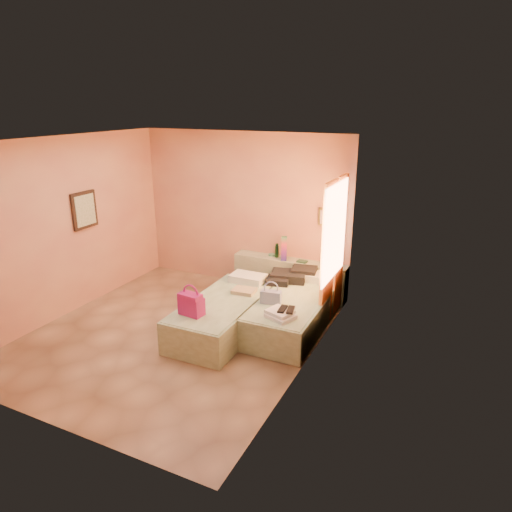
{
  "coord_description": "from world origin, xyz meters",
  "views": [
    {
      "loc": [
        3.66,
        -4.96,
        3.28
      ],
      "look_at": [
        0.91,
        0.85,
        1.09
      ],
      "focal_mm": 32.0,
      "sensor_mm": 36.0,
      "label": 1
    }
  ],
  "objects": [
    {
      "name": "magenta_handbag",
      "position": [
        0.43,
        -0.21,
        0.66
      ],
      "size": [
        0.36,
        0.23,
        0.32
      ],
      "primitive_type": "cube",
      "rotation": [
        0.0,
        0.0,
        -0.11
      ],
      "color": "#AC156A",
      "rests_on": "bed_left"
    },
    {
      "name": "blue_handbag",
      "position": [
        1.27,
        0.6,
        0.6
      ],
      "size": [
        0.31,
        0.17,
        0.19
      ],
      "primitive_type": "cube",
      "rotation": [
        0.0,
        0.0,
        0.15
      ],
      "color": "#3B488E",
      "rests_on": "bed_right"
    },
    {
      "name": "khaki_garment",
      "position": [
        0.75,
        0.77,
        0.53
      ],
      "size": [
        0.36,
        0.3,
        0.06
      ],
      "primitive_type": "cube",
      "rotation": [
        0.0,
        0.0,
        0.09
      ],
      "color": "tan",
      "rests_on": "bed_left"
    },
    {
      "name": "headboard_ledge",
      "position": [
        0.98,
        2.1,
        0.33
      ],
      "size": [
        2.05,
        0.3,
        0.65
      ],
      "primitive_type": "cube",
      "color": "#ACB796",
      "rests_on": "ground"
    },
    {
      "name": "water_bottle",
      "position": [
        0.71,
        2.13,
        0.77
      ],
      "size": [
        0.08,
        0.08,
        0.24
      ],
      "primitive_type": "cylinder",
      "rotation": [
        0.0,
        0.0,
        -0.26
      ],
      "color": "#153A1B",
      "rests_on": "headboard_ledge"
    },
    {
      "name": "bed_left",
      "position": [
        0.6,
        0.4,
        0.25
      ],
      "size": [
        0.93,
        2.01,
        0.5
      ],
      "primitive_type": "cube",
      "rotation": [
        0.0,
        0.0,
        0.01
      ],
      "color": "#B3D1A8",
      "rests_on": "ground"
    },
    {
      "name": "small_dish",
      "position": [
        0.61,
        2.16,
        0.67
      ],
      "size": [
        0.14,
        0.14,
        0.03
      ],
      "primitive_type": "cylinder",
      "rotation": [
        0.0,
        0.0,
        -0.08
      ],
      "color": "#549B7A",
      "rests_on": "headboard_ledge"
    },
    {
      "name": "ground",
      "position": [
        0.0,
        0.0,
        0.0
      ],
      "size": [
        4.5,
        4.5,
        0.0
      ],
      "primitive_type": "plane",
      "color": "tan",
      "rests_on": "ground"
    },
    {
      "name": "clothes_pile",
      "position": [
        1.22,
        1.54,
        0.59
      ],
      "size": [
        0.74,
        0.74,
        0.18
      ],
      "primitive_type": "cube",
      "rotation": [
        0.0,
        0.0,
        0.26
      ],
      "color": "black",
      "rests_on": "bed_right"
    },
    {
      "name": "sandal_pair",
      "position": [
        1.64,
        0.27,
        0.61
      ],
      "size": [
        0.2,
        0.26,
        0.02
      ],
      "primitive_type": "cube",
      "rotation": [
        0.0,
        0.0,
        0.11
      ],
      "color": "black",
      "rests_on": "towel_stack"
    },
    {
      "name": "flower_vase",
      "position": [
        1.75,
        2.11,
        0.78
      ],
      "size": [
        0.24,
        0.24,
        0.26
      ],
      "primitive_type": "cube",
      "rotation": [
        0.0,
        0.0,
        -0.18
      ],
      "color": "silver",
      "rests_on": "headboard_ledge"
    },
    {
      "name": "bed_right",
      "position": [
        1.5,
        0.92,
        0.25
      ],
      "size": [
        0.93,
        2.01,
        0.5
      ],
      "primitive_type": "cube",
      "rotation": [
        0.0,
        0.0,
        0.01
      ],
      "color": "#B3D1A8",
      "rests_on": "ground"
    },
    {
      "name": "room_walls",
      "position": [
        0.21,
        0.57,
        1.79
      ],
      "size": [
        4.02,
        4.51,
        2.81
      ],
      "color": "tan",
      "rests_on": "ground"
    },
    {
      "name": "green_book",
      "position": [
        1.21,
        2.06,
        0.66
      ],
      "size": [
        0.18,
        0.13,
        0.03
      ],
      "primitive_type": "cube",
      "rotation": [
        0.0,
        0.0,
        -0.08
      ],
      "color": "#234330",
      "rests_on": "headboard_ledge"
    },
    {
      "name": "rainbow_box",
      "position": [
        0.89,
        2.02,
        0.86
      ],
      "size": [
        0.12,
        0.12,
        0.43
      ],
      "primitive_type": "cube",
      "rotation": [
        0.0,
        0.0,
        0.35
      ],
      "color": "#AC156A",
      "rests_on": "headboard_ledge"
    },
    {
      "name": "towel_stack",
      "position": [
        1.58,
        0.22,
        0.55
      ],
      "size": [
        0.44,
        0.41,
        0.1
      ],
      "primitive_type": "cube",
      "rotation": [
        0.0,
        0.0,
        -0.38
      ],
      "color": "white",
      "rests_on": "bed_right"
    }
  ]
}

